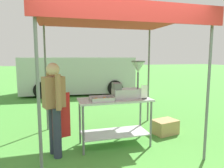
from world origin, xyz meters
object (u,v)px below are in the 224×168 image
stall_canopy (113,21)px  donut_tray (102,99)px  vendor (54,105)px  van_silver (79,75)px  donut_fryer (130,84)px  menu_sign (144,93)px  supply_crate (165,127)px  donut_cart (115,112)px

stall_canopy → donut_tray: 1.46m
donut_tray → vendor: vendor is taller
vendor → van_silver: van_silver is taller
donut_tray → stall_canopy: bearing=33.1°
stall_canopy → van_silver: (-0.01, 5.96, -1.48)m
van_silver → donut_fryer: bearing=-87.0°
donut_fryer → menu_sign: donut_fryer is taller
donut_tray → donut_fryer: donut_fryer is taller
donut_tray → van_silver: bearing=87.6°
donut_fryer → van_silver: bearing=93.0°
donut_fryer → supply_crate: bearing=15.4°
supply_crate → van_silver: 5.96m
stall_canopy → van_silver: stall_canopy is taller
stall_canopy → donut_fryer: size_ratio=3.87×
menu_sign → stall_canopy: bearing=154.1°
donut_fryer → donut_tray: bearing=-170.2°
donut_tray → menu_sign: 0.82m
donut_cart → donut_fryer: size_ratio=1.93×
donut_cart → donut_tray: donut_tray is taller
supply_crate → menu_sign: bearing=-148.5°
donut_cart → van_silver: (-0.01, 6.06, 0.22)m
supply_crate → van_silver: bearing=102.3°
donut_fryer → stall_canopy: bearing=165.8°
stall_canopy → donut_cart: bearing=-90.0°
donut_tray → van_silver: size_ratio=0.08×
van_silver → supply_crate: bearing=-77.7°
donut_tray → donut_cart: bearing=16.3°
donut_cart → vendor: 1.14m
donut_fryer → menu_sign: bearing=-38.7°
supply_crate → stall_canopy: bearing=-171.7°
donut_cart → donut_fryer: donut_fryer is taller
stall_canopy → menu_sign: stall_canopy is taller
donut_cart → supply_crate: 1.38m
stall_canopy → donut_cart: stall_canopy is taller
donut_fryer → vendor: donut_fryer is taller
stall_canopy → supply_crate: stall_canopy is taller
donut_tray → van_silver: 6.15m
supply_crate → van_silver: (-1.26, 5.78, 0.72)m
donut_tray → menu_sign: size_ratio=1.64×
donut_cart → donut_fryer: bearing=3.8°
vendor → supply_crate: size_ratio=2.72×
donut_cart → van_silver: 6.07m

